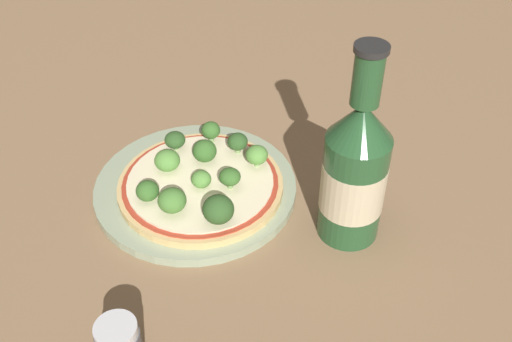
{
  "coord_description": "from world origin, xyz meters",
  "views": [
    {
      "loc": [
        0.49,
        -0.3,
        0.5
      ],
      "look_at": [
        0.09,
        0.04,
        0.06
      ],
      "focal_mm": 42.0,
      "sensor_mm": 36.0,
      "label": 1
    }
  ],
  "objects": [
    {
      "name": "broccoli_floret_3",
      "position": [
        0.0,
        0.03,
        0.04
      ],
      "size": [
        0.03,
        0.03,
        0.03
      ],
      "color": "#7A9E5B",
      "rests_on": "pizza"
    },
    {
      "name": "plate",
      "position": [
        0.01,
        -0.0,
        0.01
      ],
      "size": [
        0.25,
        0.25,
        0.01
      ],
      "color": "#93A384",
      "rests_on": "ground_plane"
    },
    {
      "name": "broccoli_floret_6",
      "position": [
        0.04,
        -0.01,
        0.04
      ],
      "size": [
        0.02,
        0.02,
        0.02
      ],
      "color": "#7A9E5B",
      "rests_on": "pizza"
    },
    {
      "name": "broccoli_floret_5",
      "position": [
        0.06,
        0.02,
        0.04
      ],
      "size": [
        0.03,
        0.03,
        0.03
      ],
      "color": "#7A9E5B",
      "rests_on": "pizza"
    },
    {
      "name": "beer_bottle",
      "position": [
        0.18,
        0.1,
        0.09
      ],
      "size": [
        0.07,
        0.07,
        0.24
      ],
      "color": "#234C28",
      "rests_on": "ground_plane"
    },
    {
      "name": "ground_plane",
      "position": [
        0.0,
        0.0,
        0.0
      ],
      "size": [
        3.0,
        3.0,
        0.0
      ],
      "primitive_type": "plane",
      "color": "#846647"
    },
    {
      "name": "broccoli_floret_8",
      "position": [
        -0.03,
        0.06,
        0.04
      ],
      "size": [
        0.02,
        0.02,
        0.03
      ],
      "color": "#7A9E5B",
      "rests_on": "pizza"
    },
    {
      "name": "broccoli_floret_10",
      "position": [
        0.05,
        0.07,
        0.04
      ],
      "size": [
        0.03,
        0.03,
        0.03
      ],
      "color": "#7A9E5B",
      "rests_on": "pizza"
    },
    {
      "name": "pizza",
      "position": [
        0.03,
        -0.0,
        0.02
      ],
      "size": [
        0.2,
        0.2,
        0.01
      ],
      "color": "tan",
      "rests_on": "plate"
    },
    {
      "name": "broccoli_floret_2",
      "position": [
        0.1,
        -0.03,
        0.04
      ],
      "size": [
        0.04,
        0.04,
        0.03
      ],
      "color": "#7A9E5B",
      "rests_on": "pizza"
    },
    {
      "name": "broccoli_floret_4",
      "position": [
        0.02,
        -0.07,
        0.04
      ],
      "size": [
        0.03,
        0.03,
        0.03
      ],
      "color": "#7A9E5B",
      "rests_on": "pizza"
    },
    {
      "name": "broccoli_floret_7",
      "position": [
        -0.04,
        0.01,
        0.04
      ],
      "size": [
        0.03,
        0.03,
        0.03
      ],
      "color": "#7A9E5B",
      "rests_on": "pizza"
    },
    {
      "name": "broccoli_floret_0",
      "position": [
        0.05,
        -0.05,
        0.04
      ],
      "size": [
        0.03,
        0.03,
        0.03
      ],
      "color": "#7A9E5B",
      "rests_on": "pizza"
    },
    {
      "name": "broccoli_floret_9",
      "position": [
        0.01,
        0.07,
        0.04
      ],
      "size": [
        0.03,
        0.03,
        0.03
      ],
      "color": "#7A9E5B",
      "rests_on": "pizza"
    },
    {
      "name": "broccoli_floret_1",
      "position": [
        -0.02,
        -0.02,
        0.04
      ],
      "size": [
        0.03,
        0.03,
        0.03
      ],
      "color": "#7A9E5B",
      "rests_on": "pizza"
    }
  ]
}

